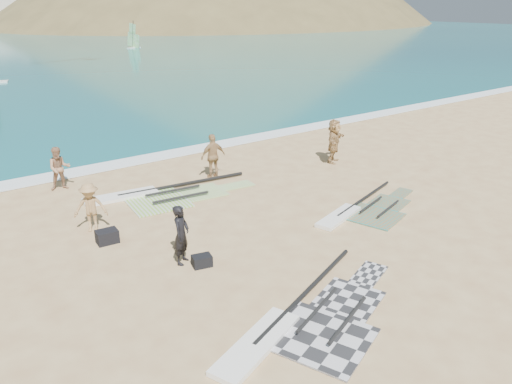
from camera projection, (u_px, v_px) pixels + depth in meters
ground at (307, 288)px, 12.35m from camera, size 300.00×300.00×0.00m
surf_line at (115, 166)px, 21.54m from camera, size 300.00×1.20×0.04m
headland_main at (229, 23)px, 157.05m from camera, size 143.00×143.00×45.00m
headland_minor at (292, 20)px, 184.10m from camera, size 70.00×70.00×28.00m
rig_grey at (305, 323)px, 10.94m from camera, size 6.05×3.60×0.20m
rig_green at (159, 195)px, 18.14m from camera, size 6.28×2.82×0.20m
rig_orange at (364, 211)px, 16.79m from camera, size 5.14×2.80×0.20m
gear_bag_near at (107, 237)px, 14.62m from camera, size 0.65×0.50×0.39m
gear_bag_far at (202, 261)px, 13.33m from camera, size 0.58×0.47×0.31m
person_wetsuit at (181, 235)px, 13.28m from camera, size 0.72×0.69×1.67m
beachgoer_left at (59, 168)px, 18.57m from camera, size 0.92×0.79×1.64m
beachgoer_mid at (90, 207)px, 15.19m from camera, size 1.16×0.97×1.55m
beachgoer_back at (213, 156)px, 19.77m from camera, size 1.07×0.49×1.79m
beachgoer_right at (334, 141)px, 21.69m from camera, size 1.80×1.43×1.91m
windsurfer_right at (133, 40)px, 74.10m from camera, size 2.27×2.56×3.99m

